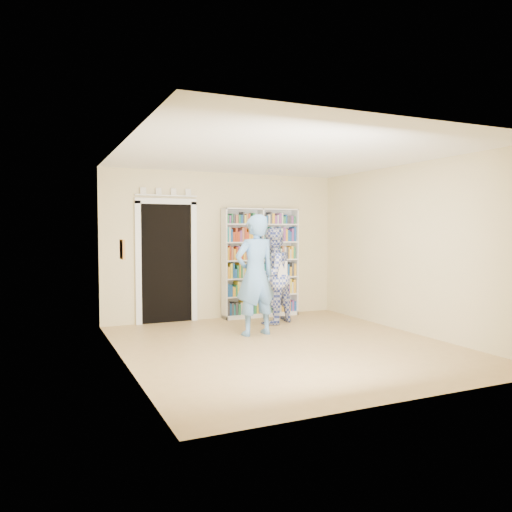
{
  "coord_description": "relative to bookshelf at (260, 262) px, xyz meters",
  "views": [
    {
      "loc": [
        -3.26,
        -6.21,
        1.65
      ],
      "look_at": [
        -0.07,
        0.9,
        1.24
      ],
      "focal_mm": 35.0,
      "sensor_mm": 36.0,
      "label": 1
    }
  ],
  "objects": [
    {
      "name": "ceiling",
      "position": [
        -0.67,
        -2.34,
        1.67
      ],
      "size": [
        5.0,
        5.0,
        0.0
      ],
      "primitive_type": "plane",
      "rotation": [
        3.14,
        0.0,
        0.0
      ],
      "color": "white",
      "rests_on": "wall_back"
    },
    {
      "name": "doorway",
      "position": [
        -1.77,
        0.13,
        0.14
      ],
      "size": [
        1.1,
        0.08,
        2.43
      ],
      "color": "black",
      "rests_on": "floor"
    },
    {
      "name": "wall_back",
      "position": [
        -0.67,
        0.16,
        0.32
      ],
      "size": [
        4.5,
        0.0,
        4.5
      ],
      "primitive_type": "plane",
      "rotation": [
        1.57,
        0.0,
        0.0
      ],
      "color": "beige",
      "rests_on": "floor"
    },
    {
      "name": "floor",
      "position": [
        -0.67,
        -2.34,
        -1.03
      ],
      "size": [
        5.0,
        5.0,
        0.0
      ],
      "primitive_type": "plane",
      "color": "#A98451",
      "rests_on": "ground"
    },
    {
      "name": "man_plaid",
      "position": [
        -0.12,
        -0.73,
        -0.19
      ],
      "size": [
        1.02,
        0.94,
        1.69
      ],
      "primitive_type": "imported",
      "rotation": [
        0.0,
        0.0,
        3.6
      ],
      "color": "#314197",
      "rests_on": "floor"
    },
    {
      "name": "wall_left",
      "position": [
        -2.92,
        -2.34,
        0.32
      ],
      "size": [
        0.0,
        5.0,
        5.0
      ],
      "primitive_type": "plane",
      "rotation": [
        1.57,
        0.0,
        1.57
      ],
      "color": "beige",
      "rests_on": "floor"
    },
    {
      "name": "wall_art",
      "position": [
        -2.9,
        -2.14,
        0.37
      ],
      "size": [
        0.03,
        0.25,
        0.25
      ],
      "primitive_type": "cube",
      "color": "brown",
      "rests_on": "wall_left"
    },
    {
      "name": "wall_right",
      "position": [
        1.58,
        -2.34,
        0.32
      ],
      "size": [
        0.0,
        5.0,
        5.0
      ],
      "primitive_type": "plane",
      "rotation": [
        1.57,
        0.0,
        -1.57
      ],
      "color": "beige",
      "rests_on": "floor"
    },
    {
      "name": "paper_sheet",
      "position": [
        -0.03,
        -0.96,
        -0.07
      ],
      "size": [
        0.2,
        0.04,
        0.29
      ],
      "primitive_type": "cube",
      "rotation": [
        0.0,
        0.0,
        0.17
      ],
      "color": "white",
      "rests_on": "man_plaid"
    },
    {
      "name": "bookshelf",
      "position": [
        0.0,
        0.0,
        0.0
      ],
      "size": [
        1.49,
        0.28,
        2.05
      ],
      "rotation": [
        0.0,
        0.0,
        0.04
      ],
      "color": "white",
      "rests_on": "floor"
    },
    {
      "name": "man_blue",
      "position": [
        -0.77,
        -1.48,
        -0.09
      ],
      "size": [
        0.73,
        0.52,
        1.88
      ],
      "primitive_type": "imported",
      "rotation": [
        0.0,
        0.0,
        3.25
      ],
      "color": "#5A8DC9",
      "rests_on": "floor"
    }
  ]
}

